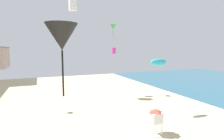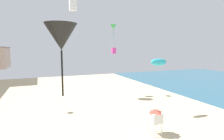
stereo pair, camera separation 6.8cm
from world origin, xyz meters
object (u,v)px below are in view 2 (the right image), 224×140
object	(u,v)px
kite_white_box	(73,5)
kite_black_delta	(61,37)
lifeguard_stand	(155,116)
kite_green_delta	(113,27)
kite_cyan_parafoil	(159,62)
kite_magenta_box	(114,51)

from	to	relation	value
kite_white_box	kite_black_delta	world-z (taller)	kite_white_box
lifeguard_stand	kite_black_delta	bearing A→B (deg)	-132.77
kite_green_delta	kite_black_delta	bearing A→B (deg)	-118.83
kite_white_box	kite_green_delta	size ratio (longest dim) A/B	0.75
lifeguard_stand	kite_cyan_parafoil	xyz separation A→B (m)	(3.57, 4.49, 4.84)
lifeguard_stand	kite_white_box	bearing A→B (deg)	126.23
lifeguard_stand	kite_magenta_box	world-z (taller)	kite_magenta_box
lifeguard_stand	kite_black_delta	distance (m)	12.29
kite_black_delta	kite_magenta_box	bearing A→B (deg)	60.75
kite_cyan_parafoil	kite_green_delta	world-z (taller)	kite_green_delta
lifeguard_stand	kite_green_delta	distance (m)	19.46
kite_magenta_box	kite_white_box	world-z (taller)	kite_white_box
kite_black_delta	lifeguard_stand	bearing A→B (deg)	26.01
kite_cyan_parafoil	kite_black_delta	distance (m)	15.62
lifeguard_stand	kite_white_box	size ratio (longest dim) A/B	1.45
kite_magenta_box	kite_green_delta	bearing A→B (deg)	73.23
kite_magenta_box	lifeguard_stand	bearing A→B (deg)	-97.67
lifeguard_stand	kite_magenta_box	bearing A→B (deg)	103.54
kite_magenta_box	kite_white_box	bearing A→B (deg)	165.78
kite_magenta_box	kite_cyan_parafoil	size ratio (longest dim) A/B	0.46
kite_magenta_box	kite_black_delta	xyz separation A→B (m)	(-11.15, -19.92, 0.82)
kite_green_delta	kite_cyan_parafoil	bearing A→B (deg)	-83.95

